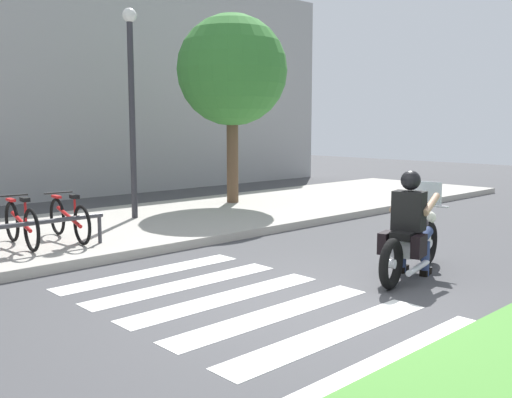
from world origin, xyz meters
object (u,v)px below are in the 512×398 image
Objects in this scene: motorcycle at (412,242)px; bicycle_4 at (69,219)px; street_lamp at (132,96)px; bicycle_3 at (21,224)px; tree_near_rack at (232,71)px; rider at (411,216)px.

motorcycle is 5.43m from bicycle_4.
street_lamp is at bearing 32.05° from bicycle_4.
street_lamp reaches higher than motorcycle.
street_lamp is (1.99, 1.24, 2.10)m from bicycle_4.
bicycle_3 is 3.68m from street_lamp.
street_lamp is 0.93× the size of tree_near_rack.
motorcycle is 7.39m from tree_near_rack.
motorcycle is at bearing -61.16° from bicycle_4.
bicycle_3 is at bearing 125.52° from motorcycle.
bicycle_4 is 3.15m from street_lamp.
tree_near_rack reaches higher than bicycle_4.
motorcycle is at bearing -54.48° from bicycle_3.
bicycle_4 is 5.93m from tree_near_rack.
motorcycle is at bearing 10.67° from rider.
motorcycle is at bearing -110.16° from tree_near_rack.
bicycle_4 is at bearing 118.06° from rider.
motorcycle reaches higher than bicycle_3.
rider is 7.29m from tree_near_rack.
rider reaches higher than motorcycle.
motorcycle is 1.31× the size of bicycle_3.
rider is 0.85× the size of bicycle_4.
rider is at bearing -110.71° from tree_near_rack.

